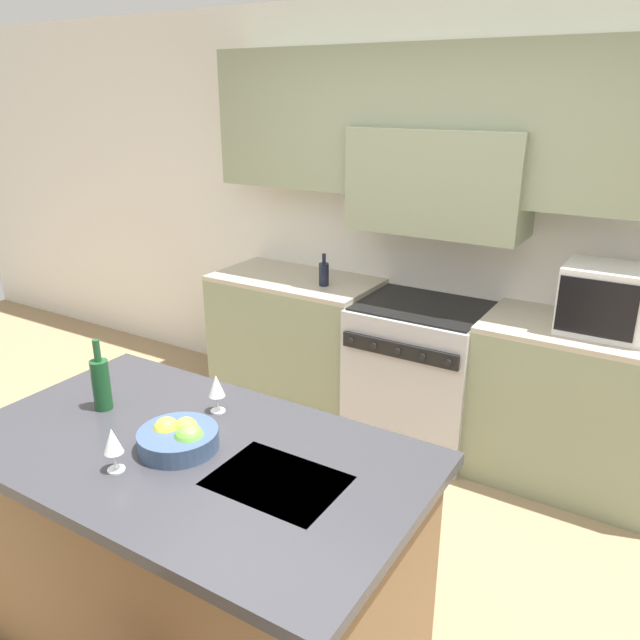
% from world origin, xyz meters
% --- Properties ---
extents(ground_plane, '(10.00, 10.00, 0.00)m').
position_xyz_m(ground_plane, '(0.00, 0.00, 0.00)').
color(ground_plane, '#997F5B').
extents(back_cabinetry, '(10.00, 0.46, 2.70)m').
position_xyz_m(back_cabinetry, '(0.00, 2.02, 1.58)').
color(back_cabinetry, silver).
rests_on(back_cabinetry, ground_plane).
extents(back_counter, '(3.04, 0.62, 0.95)m').
position_xyz_m(back_counter, '(0.00, 1.76, 0.47)').
color(back_counter, gray).
rests_on(back_counter, ground_plane).
extents(range_stove, '(0.78, 0.70, 0.92)m').
position_xyz_m(range_stove, '(-0.00, 1.74, 0.46)').
color(range_stove, '#B7B7BC').
rests_on(range_stove, ground_plane).
extents(microwave, '(0.48, 0.37, 0.36)m').
position_xyz_m(microwave, '(1.02, 1.76, 1.13)').
color(microwave, silver).
rests_on(microwave, back_counter).
extents(kitchen_island, '(1.75, 0.99, 0.92)m').
position_xyz_m(kitchen_island, '(-0.11, -0.21, 0.46)').
color(kitchen_island, brown).
rests_on(kitchen_island, ground_plane).
extents(wine_bottle, '(0.07, 0.07, 0.30)m').
position_xyz_m(wine_bottle, '(-0.62, -0.17, 1.03)').
color(wine_bottle, '#194723').
rests_on(wine_bottle, kitchen_island).
extents(wine_glass_near, '(0.07, 0.07, 0.16)m').
position_xyz_m(wine_glass_near, '(-0.22, -0.45, 1.03)').
color(wine_glass_near, white).
rests_on(wine_glass_near, kitchen_island).
extents(wine_glass_far, '(0.07, 0.07, 0.16)m').
position_xyz_m(wine_glass_far, '(-0.20, 0.06, 1.03)').
color(wine_glass_far, white).
rests_on(wine_glass_far, kitchen_island).
extents(fruit_bowl, '(0.29, 0.29, 0.11)m').
position_xyz_m(fruit_bowl, '(-0.14, -0.23, 0.96)').
color(fruit_bowl, '#384C6B').
rests_on(fruit_bowl, kitchen_island).
extents(oil_bottle_on_counter, '(0.07, 0.07, 0.21)m').
position_xyz_m(oil_bottle_on_counter, '(-0.69, 1.70, 1.03)').
color(oil_bottle_on_counter, black).
rests_on(oil_bottle_on_counter, back_counter).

